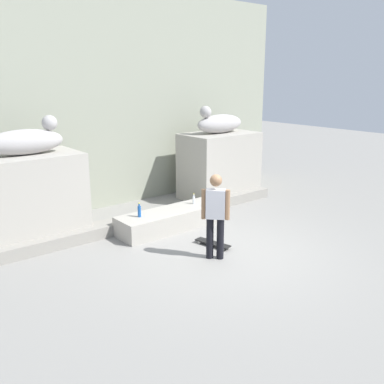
% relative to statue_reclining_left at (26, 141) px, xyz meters
% --- Properties ---
extents(ground_plane, '(40.00, 40.00, 0.00)m').
position_rel_statue_reclining_left_xyz_m(ground_plane, '(2.67, -3.23, -2.15)').
color(ground_plane, gray).
extents(facade_wall, '(11.54, 0.60, 5.62)m').
position_rel_statue_reclining_left_xyz_m(facade_wall, '(2.67, 1.47, 0.66)').
color(facade_wall, gray).
rests_on(facade_wall, ground_plane).
extents(pedestal_left, '(2.13, 1.34, 1.86)m').
position_rel_statue_reclining_left_xyz_m(pedestal_left, '(-0.04, 0.00, -1.21)').
color(pedestal_left, '#A39E93').
rests_on(pedestal_left, ground_plane).
extents(pedestal_right, '(2.13, 1.34, 1.86)m').
position_rel_statue_reclining_left_xyz_m(pedestal_right, '(5.38, 0.00, -1.21)').
color(pedestal_right, '#A39E93').
rests_on(pedestal_right, ground_plane).
extents(statue_reclining_left, '(1.62, 0.61, 0.78)m').
position_rel_statue_reclining_left_xyz_m(statue_reclining_left, '(0.00, 0.00, 0.00)').
color(statue_reclining_left, '#AAA6A4').
rests_on(statue_reclining_left, pedestal_left).
extents(statue_reclining_right, '(1.61, 0.60, 0.78)m').
position_rel_statue_reclining_left_xyz_m(statue_reclining_right, '(5.34, 0.00, 0.00)').
color(statue_reclining_right, '#AAA6A4').
rests_on(statue_reclining_right, pedestal_right).
extents(ledge_block, '(2.58, 0.80, 0.44)m').
position_rel_statue_reclining_left_xyz_m(ledge_block, '(2.67, -1.31, -1.92)').
color(ledge_block, '#A39E93').
rests_on(ledge_block, ground_plane).
extents(skater, '(0.40, 0.41, 1.67)m').
position_rel_statue_reclining_left_xyz_m(skater, '(2.35, -3.19, -1.22)').
color(skater, black).
rests_on(skater, ground_plane).
extents(skateboard, '(0.36, 0.82, 0.08)m').
position_rel_statue_reclining_left_xyz_m(skateboard, '(2.72, -2.71, -2.08)').
color(skateboard, black).
rests_on(skateboard, ground_plane).
extents(bottle_blue, '(0.07, 0.07, 0.32)m').
position_rel_statue_reclining_left_xyz_m(bottle_blue, '(1.86, -1.26, -1.57)').
color(bottle_blue, '#194C99').
rests_on(bottle_blue, ledge_block).
extents(bottle_clear, '(0.06, 0.06, 0.25)m').
position_rel_statue_reclining_left_xyz_m(bottle_clear, '(3.42, -1.24, -1.60)').
color(bottle_clear, silver).
rests_on(bottle_clear, ledge_block).
extents(stair_step, '(7.55, 0.50, 0.26)m').
position_rel_statue_reclining_left_xyz_m(stair_step, '(2.67, -0.69, -2.02)').
color(stair_step, gray).
rests_on(stair_step, ground_plane).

